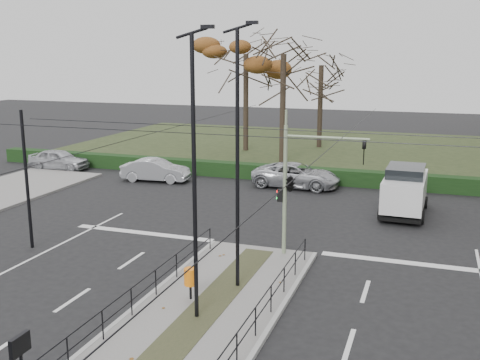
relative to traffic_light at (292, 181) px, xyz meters
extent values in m
plane|color=black|center=(-1.36, -4.50, -3.25)|extent=(140.00, 140.00, 0.00)
cube|color=slate|center=(-1.36, -7.00, -3.18)|extent=(4.40, 15.00, 0.14)
cube|color=#252F17|center=(-7.36, 27.50, -3.20)|extent=(38.00, 26.00, 0.10)
cube|color=black|center=(-7.36, 14.10, -2.75)|extent=(38.00, 1.00, 1.00)
cylinder|color=black|center=(-3.41, -0.50, -2.66)|extent=(0.04, 0.04, 0.90)
cylinder|color=black|center=(0.69, -0.50, -2.66)|extent=(0.04, 0.04, 0.90)
cylinder|color=black|center=(-3.41, -7.10, -2.21)|extent=(0.04, 13.20, 0.04)
cylinder|color=black|center=(0.69, -7.10, -2.21)|extent=(0.04, 13.20, 0.04)
cylinder|color=black|center=(-10.96, -2.50, -0.25)|extent=(0.14, 0.14, 6.00)
cylinder|color=black|center=(-1.36, -3.50, 2.25)|extent=(20.00, 0.02, 0.02)
cylinder|color=black|center=(-1.36, -1.50, 2.25)|extent=(20.00, 0.02, 0.02)
cylinder|color=black|center=(-4.86, -6.50, 2.05)|extent=(0.02, 34.00, 0.02)
cylinder|color=black|center=(2.14, -6.50, 2.05)|extent=(0.02, 34.00, 0.02)
cylinder|color=gray|center=(-0.31, 0.00, -0.44)|extent=(0.16, 0.16, 5.34)
cylinder|color=gray|center=(1.33, 0.00, 1.82)|extent=(3.29, 0.10, 0.10)
imported|color=black|center=(2.77, 0.00, 1.31)|extent=(0.17, 0.20, 0.92)
imported|color=black|center=(-0.09, 0.00, -0.03)|extent=(0.64, 2.07, 0.82)
cube|color=black|center=(-0.50, 0.00, -0.64)|extent=(0.23, 0.16, 0.51)
sphere|color=#FF0C0C|center=(-0.60, 0.00, -0.49)|extent=(0.11, 0.11, 0.11)
sphere|color=#0CE533|center=(-0.60, 0.00, -0.77)|extent=(0.11, 0.11, 0.11)
cylinder|color=black|center=(-2.15, -5.37, -2.84)|extent=(0.08, 0.08, 0.53)
cylinder|color=orange|center=(-2.15, -5.37, -2.31)|extent=(0.42, 0.42, 0.58)
cube|color=black|center=(-2.86, -12.69, -1.12)|extent=(0.10, 0.57, 0.44)
cube|color=beige|center=(-2.92, -12.69, -1.12)|extent=(0.02, 0.50, 0.37)
cylinder|color=black|center=(-1.43, -6.53, 1.22)|extent=(0.13, 0.13, 8.66)
cube|color=black|center=(-0.94, -6.53, 5.72)|extent=(0.38, 0.15, 0.11)
cylinder|color=black|center=(-1.01, -3.82, 1.34)|extent=(0.13, 0.13, 8.90)
cube|color=black|center=(-0.51, -3.82, 5.96)|extent=(0.39, 0.16, 0.11)
imported|color=#ADAEB5|center=(-20.52, 12.32, -2.49)|extent=(4.52, 2.03, 1.51)
imported|color=#ADAEB5|center=(-12.01, 11.14, -2.50)|extent=(4.66, 2.06, 1.49)
imported|color=#ADAEB5|center=(-2.77, 12.47, -2.48)|extent=(5.57, 2.66, 1.53)
cube|color=silver|center=(4.04, 8.29, -1.97)|extent=(2.16, 4.85, 1.55)
cube|color=black|center=(4.04, 8.29, -1.04)|extent=(1.93, 2.69, 0.72)
cube|color=black|center=(4.04, 8.29, -2.95)|extent=(2.20, 4.95, 0.18)
cylinder|color=black|center=(5.00, 6.68, -2.92)|extent=(0.24, 0.67, 0.66)
cylinder|color=black|center=(2.99, 6.74, -2.92)|extent=(0.24, 0.67, 0.66)
cylinder|color=black|center=(5.10, 9.84, -2.92)|extent=(0.24, 0.67, 0.66)
cylinder|color=black|center=(3.08, 9.90, -2.92)|extent=(0.24, 0.67, 0.66)
cylinder|color=black|center=(-10.12, 24.40, 0.96)|extent=(0.44, 0.44, 8.22)
ellipsoid|color=#512F12|center=(-10.12, 24.40, 5.07)|extent=(8.13, 8.13, 5.17)
cylinder|color=black|center=(-4.42, 28.29, 0.48)|extent=(0.44, 0.44, 7.25)
cylinder|color=black|center=(-5.55, 19.47, 0.95)|extent=(0.44, 0.44, 8.20)
camera|label=1|loc=(5.17, -21.51, 4.93)|focal=42.00mm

